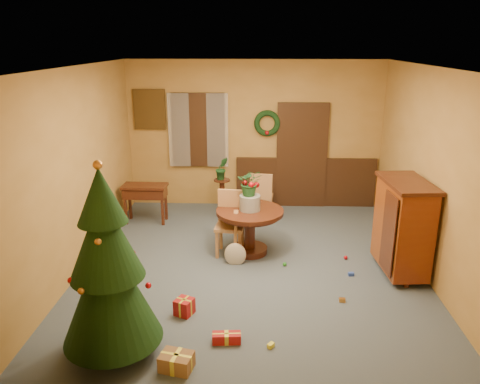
# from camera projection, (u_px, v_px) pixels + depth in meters

# --- Properties ---
(room_envelope) EXTENTS (5.50, 5.50, 5.50)m
(room_envelope) POSITION_uv_depth(u_px,v_px,m) (264.00, 152.00, 9.30)
(room_envelope) COLOR #3B4456
(room_envelope) RESTS_ON ground
(dining_table) EXTENTS (1.05, 1.05, 0.73)m
(dining_table) POSITION_uv_depth(u_px,v_px,m) (250.00, 223.00, 7.33)
(dining_table) COLOR black
(dining_table) RESTS_ON floor
(urn) EXTENTS (0.32, 0.32, 0.24)m
(urn) POSITION_uv_depth(u_px,v_px,m) (250.00, 203.00, 7.23)
(urn) COLOR slate
(urn) RESTS_ON dining_table
(centerpiece_plant) EXTENTS (0.38, 0.33, 0.42)m
(centerpiece_plant) POSITION_uv_depth(u_px,v_px,m) (250.00, 182.00, 7.13)
(centerpiece_plant) COLOR #1E4C23
(centerpiece_plant) RESTS_ON urn
(chair_near) EXTENTS (0.47, 0.47, 1.01)m
(chair_near) POSITION_uv_depth(u_px,v_px,m) (231.00, 220.00, 7.35)
(chair_near) COLOR #AA7644
(chair_near) RESTS_ON floor
(chair_far) EXTENTS (0.44, 0.44, 0.94)m
(chair_far) POSITION_uv_depth(u_px,v_px,m) (261.00, 195.00, 8.67)
(chair_far) COLOR #AA7644
(chair_far) RESTS_ON floor
(guitar) EXTENTS (0.46, 0.57, 0.76)m
(guitar) POSITION_uv_depth(u_px,v_px,m) (235.00, 240.00, 6.99)
(guitar) COLOR beige
(guitar) RESTS_ON floor
(plant_stand) EXTENTS (0.30, 0.30, 0.78)m
(plant_stand) POSITION_uv_depth(u_px,v_px,m) (222.00, 194.00, 8.76)
(plant_stand) COLOR black
(plant_stand) RESTS_ON floor
(stand_plant) EXTENTS (0.28, 0.26, 0.42)m
(stand_plant) POSITION_uv_depth(u_px,v_px,m) (222.00, 168.00, 8.60)
(stand_plant) COLOR #19471E
(stand_plant) RESTS_ON plant_stand
(christmas_tree) EXTENTS (1.05, 1.05, 2.16)m
(christmas_tree) POSITION_uv_depth(u_px,v_px,m) (108.00, 268.00, 4.77)
(christmas_tree) COLOR #382111
(christmas_tree) RESTS_ON floor
(writing_desk) EXTENTS (0.82, 0.42, 0.72)m
(writing_desk) POSITION_uv_depth(u_px,v_px,m) (145.00, 194.00, 8.59)
(writing_desk) COLOR black
(writing_desk) RESTS_ON floor
(sideboard) EXTENTS (0.66, 1.13, 1.39)m
(sideboard) POSITION_uv_depth(u_px,v_px,m) (403.00, 225.00, 6.62)
(sideboard) COLOR #5E1A0A
(sideboard) RESTS_ON floor
(gift_a) EXTENTS (0.37, 0.31, 0.18)m
(gift_a) POSITION_uv_depth(u_px,v_px,m) (177.00, 362.00, 4.81)
(gift_a) COLOR brown
(gift_a) RESTS_ON floor
(gift_b) EXTENTS (0.27, 0.27, 0.21)m
(gift_b) POSITION_uv_depth(u_px,v_px,m) (184.00, 307.00, 5.77)
(gift_b) COLOR maroon
(gift_b) RESTS_ON floor
(gift_c) EXTENTS (0.27, 0.28, 0.13)m
(gift_c) POSITION_uv_depth(u_px,v_px,m) (113.00, 269.00, 6.82)
(gift_c) COLOR brown
(gift_c) RESTS_ON floor
(gift_d) EXTENTS (0.33, 0.16, 0.11)m
(gift_d) POSITION_uv_depth(u_px,v_px,m) (227.00, 338.00, 5.24)
(gift_d) COLOR maroon
(gift_d) RESTS_ON floor
(toy_a) EXTENTS (0.09, 0.06, 0.05)m
(toy_a) POSITION_uv_depth(u_px,v_px,m) (351.00, 274.00, 6.74)
(toy_a) COLOR #2847AF
(toy_a) RESTS_ON floor
(toy_b) EXTENTS (0.06, 0.06, 0.06)m
(toy_b) POSITION_uv_depth(u_px,v_px,m) (285.00, 264.00, 7.03)
(toy_b) COLOR #288424
(toy_b) RESTS_ON floor
(toy_c) EXTENTS (0.09, 0.09, 0.05)m
(toy_c) POSITION_uv_depth(u_px,v_px,m) (271.00, 345.00, 5.17)
(toy_c) COLOR yellow
(toy_c) RESTS_ON floor
(toy_d) EXTENTS (0.06, 0.06, 0.06)m
(toy_d) POSITION_uv_depth(u_px,v_px,m) (346.00, 258.00, 7.24)
(toy_d) COLOR #B60C15
(toy_d) RESTS_ON floor
(toy_e) EXTENTS (0.08, 0.05, 0.05)m
(toy_e) POSITION_uv_depth(u_px,v_px,m) (342.00, 300.00, 6.07)
(toy_e) COLOR #C37C2D
(toy_e) RESTS_ON floor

